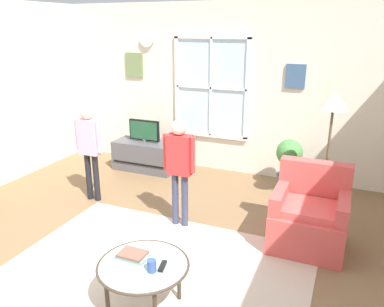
{
  "coord_description": "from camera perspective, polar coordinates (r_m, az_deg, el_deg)",
  "views": [
    {
      "loc": [
        1.83,
        -2.91,
        2.26
      ],
      "look_at": [
        0.25,
        0.82,
        0.91
      ],
      "focal_mm": 35.8,
      "sensor_mm": 36.0,
      "label": 1
    }
  ],
  "objects": [
    {
      "name": "ground_plane",
      "position": [
        4.12,
        -7.92,
        -15.22
      ],
      "size": [
        6.29,
        6.13,
        0.02
      ],
      "primitive_type": "cube",
      "color": "brown"
    },
    {
      "name": "back_wall",
      "position": [
        6.09,
        5.19,
        9.43
      ],
      "size": [
        5.69,
        0.17,
        2.62
      ],
      "color": "beige",
      "rests_on": "ground_plane"
    },
    {
      "name": "area_rug",
      "position": [
        3.8,
        -6.53,
        -18.14
      ],
      "size": [
        2.89,
        2.36,
        0.01
      ],
      "primitive_type": "cube",
      "color": "#C6B29E",
      "rests_on": "ground_plane"
    },
    {
      "name": "tv_stand",
      "position": [
        6.34,
        -6.96,
        -0.32
      ],
      "size": [
        1.02,
        0.47,
        0.48
      ],
      "color": "#4C4C51",
      "rests_on": "ground_plane"
    },
    {
      "name": "television",
      "position": [
        6.21,
        -7.13,
        3.43
      ],
      "size": [
        0.52,
        0.08,
        0.36
      ],
      "color": "#4C4C4C",
      "rests_on": "tv_stand"
    },
    {
      "name": "armchair",
      "position": [
        4.33,
        17.09,
        -8.98
      ],
      "size": [
        0.76,
        0.74,
        0.87
      ],
      "color": "#D14C47",
      "rests_on": "ground_plane"
    },
    {
      "name": "coffee_table",
      "position": [
        3.26,
        -7.26,
        -16.44
      ],
      "size": [
        0.76,
        0.76,
        0.44
      ],
      "color": "#99B2B7",
      "rests_on": "ground_plane"
    },
    {
      "name": "book_stack",
      "position": [
        3.32,
        -8.83,
        -14.73
      ],
      "size": [
        0.26,
        0.16,
        0.05
      ],
      "color": "gray",
      "rests_on": "coffee_table"
    },
    {
      "name": "cup",
      "position": [
        3.13,
        -6.02,
        -16.3
      ],
      "size": [
        0.07,
        0.07,
        0.1
      ],
      "primitive_type": "cylinder",
      "color": "#334C8C",
      "rests_on": "coffee_table"
    },
    {
      "name": "remote_near_books",
      "position": [
        3.19,
        -4.4,
        -16.37
      ],
      "size": [
        0.07,
        0.15,
        0.02
      ],
      "primitive_type": "cube",
      "rotation": [
        0.0,
        0.0,
        0.22
      ],
      "color": "black",
      "rests_on": "coffee_table"
    },
    {
      "name": "person_pink_shirt",
      "position": [
        5.18,
        -15.04,
        1.62
      ],
      "size": [
        0.39,
        0.18,
        1.3
      ],
      "color": "black",
      "rests_on": "ground_plane"
    },
    {
      "name": "person_red_shirt",
      "position": [
        4.34,
        -1.87,
        -1.11
      ],
      "size": [
        0.39,
        0.18,
        1.29
      ],
      "color": "#333851",
      "rests_on": "ground_plane"
    },
    {
      "name": "potted_plant_by_window",
      "position": [
        5.63,
        14.21,
        -1.17
      ],
      "size": [
        0.37,
        0.37,
        0.75
      ],
      "color": "#4C565B",
      "rests_on": "ground_plane"
    },
    {
      "name": "floor_lamp",
      "position": [
        4.74,
        20.2,
        5.69
      ],
      "size": [
        0.32,
        0.32,
        1.57
      ],
      "color": "black",
      "rests_on": "ground_plane"
    }
  ]
}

